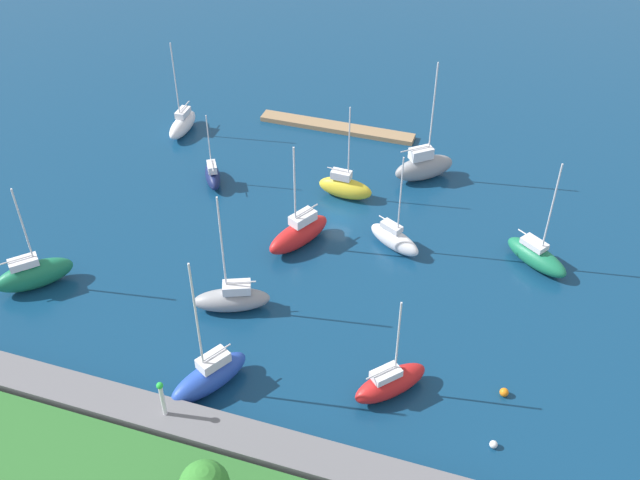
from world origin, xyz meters
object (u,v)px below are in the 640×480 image
object	(u,v)px
mooring_buoy_orange	(504,392)
harbor_beacon	(162,396)
sailboat_gray_lone_south	(424,166)
mooring_buoy_white	(493,444)
sailboat_green_inner_mooring	(536,256)
sailboat_green_off_beacon	(34,274)
sailboat_white_near_pier	(394,239)
sailboat_gray_west_end	(232,298)
sailboat_blue_center_basin	(210,376)
sailboat_red_along_channel	(390,382)
sailboat_navy_mid_basin	(213,175)
sailboat_yellow_outer_mooring	(345,187)
sailboat_red_far_south	(299,233)
pier_dock	(337,127)
sailboat_white_by_breakwater	(183,124)

from	to	relation	value
mooring_buoy_orange	harbor_beacon	bearing A→B (deg)	24.30
sailboat_gray_lone_south	mooring_buoy_white	bearing A→B (deg)	-108.96
harbor_beacon	sailboat_green_inner_mooring	size ratio (longest dim) A/B	0.30
sailboat_green_off_beacon	sailboat_white_near_pier	bearing A→B (deg)	-18.31
harbor_beacon	sailboat_gray_lone_south	distance (m)	43.55
sailboat_white_near_pier	harbor_beacon	bearing A→B (deg)	-85.86
sailboat_white_near_pier	mooring_buoy_white	xyz separation A→B (m)	(-13.39, 21.81, -0.93)
sailboat_white_near_pier	sailboat_gray_lone_south	size ratio (longest dim) A/B	0.77
sailboat_gray_west_end	mooring_buoy_orange	world-z (taller)	sailboat_gray_west_end
sailboat_blue_center_basin	sailboat_red_along_channel	bearing A→B (deg)	135.28
sailboat_navy_mid_basin	sailboat_yellow_outer_mooring	world-z (taller)	sailboat_yellow_outer_mooring
sailboat_yellow_outer_mooring	sailboat_green_off_beacon	world-z (taller)	sailboat_yellow_outer_mooring
sailboat_navy_mid_basin	mooring_buoy_white	bearing A→B (deg)	-157.34
sailboat_blue_center_basin	sailboat_red_far_south	distance (m)	20.71
sailboat_blue_center_basin	sailboat_green_off_beacon	distance (m)	22.72
sailboat_gray_west_end	sailboat_gray_lone_south	size ratio (longest dim) A/B	0.89
sailboat_green_off_beacon	pier_dock	bearing A→B (deg)	17.39
sailboat_green_off_beacon	mooring_buoy_orange	distance (m)	45.86
sailboat_white_by_breakwater	sailboat_red_far_south	distance (m)	27.86
sailboat_white_by_breakwater	sailboat_red_far_south	bearing A→B (deg)	50.73
sailboat_green_off_beacon	mooring_buoy_white	xyz separation A→B (m)	(-45.70, 5.05, -1.26)
sailboat_navy_mid_basin	sailboat_blue_center_basin	xyz separation A→B (m)	(-12.61, 28.28, 0.23)
sailboat_white_by_breakwater	sailboat_red_far_south	world-z (taller)	sailboat_white_by_breakwater
sailboat_navy_mid_basin	sailboat_gray_west_end	bearing A→B (deg)	178.46
sailboat_white_by_breakwater	sailboat_gray_lone_south	size ratio (longest dim) A/B	0.84
sailboat_green_inner_mooring	sailboat_yellow_outer_mooring	world-z (taller)	sailboat_green_inner_mooring
harbor_beacon	sailboat_red_along_channel	bearing A→B (deg)	-151.52
pier_dock	sailboat_gray_west_end	xyz separation A→B (m)	(-0.36, 35.20, 0.98)
mooring_buoy_white	sailboat_green_inner_mooring	bearing A→B (deg)	-92.51
pier_dock	sailboat_red_along_channel	world-z (taller)	sailboat_red_along_channel
sailboat_gray_west_end	sailboat_blue_center_basin	distance (m)	9.72
sailboat_gray_lone_south	sailboat_green_off_beacon	world-z (taller)	sailboat_gray_lone_south
sailboat_white_by_breakwater	sailboat_navy_mid_basin	bearing A→B (deg)	40.64
sailboat_green_inner_mooring	mooring_buoy_white	xyz separation A→B (m)	(1.03, 23.61, -0.89)
sailboat_green_inner_mooring	harbor_beacon	bearing A→B (deg)	-97.53
sailboat_green_inner_mooring	sailboat_red_far_south	size ratio (longest dim) A/B	1.03
pier_dock	sailboat_white_near_pier	bearing A→B (deg)	120.92
mooring_buoy_orange	mooring_buoy_white	bearing A→B (deg)	88.52
sailboat_gray_west_end	sailboat_white_near_pier	distance (m)	18.55
pier_dock	mooring_buoy_orange	size ratio (longest dim) A/B	26.87
sailboat_gray_west_end	sailboat_white_near_pier	world-z (taller)	sailboat_gray_west_end
sailboat_white_by_breakwater	sailboat_gray_lone_south	xyz separation A→B (m)	(-31.93, 0.84, 0.44)
sailboat_white_by_breakwater	sailboat_gray_lone_south	world-z (taller)	sailboat_gray_lone_south
sailboat_white_by_breakwater	sailboat_yellow_outer_mooring	xyz separation A→B (m)	(-24.15, 7.37, 0.13)
sailboat_yellow_outer_mooring	sailboat_red_far_south	distance (m)	9.97
pier_dock	sailboat_gray_west_end	size ratio (longest dim) A/B	1.57
pier_dock	sailboat_gray_west_end	world-z (taller)	sailboat_gray_west_end
sailboat_red_along_channel	mooring_buoy_white	bearing A→B (deg)	-65.17
sailboat_blue_center_basin	mooring_buoy_orange	distance (m)	25.03
pier_dock	sailboat_navy_mid_basin	size ratio (longest dim) A/B	2.31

